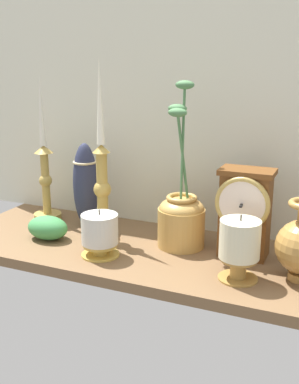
{
  "coord_description": "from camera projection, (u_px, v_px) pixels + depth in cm",
  "views": [
    {
      "loc": [
        42.42,
        -95.85,
        43.59
      ],
      "look_at": [
        0.37,
        0.0,
        14.0
      ],
      "focal_mm": 44.36,
      "sensor_mm": 36.0,
      "label": 1
    }
  ],
  "objects": [
    {
      "name": "tall_ceramic_vase",
      "position": [
        86.0,
        185.0,
        1.25
      ],
      "size": [
        6.58,
        6.58,
        22.59
      ],
      "color": "#282D48",
      "rests_on": "ground_plane"
    },
    {
      "name": "candlestick_tall_center",
      "position": [
        45.0,
        176.0,
        1.3
      ],
      "size": [
        7.62,
        7.62,
        39.63
      ],
      "color": "#AD9045",
      "rests_on": "ground_plane"
    },
    {
      "name": "back_wall",
      "position": [
        177.0,
        104.0,
        1.2
      ],
      "size": [
        120.0,
        2.0,
        65.0
      ],
      "primitive_type": "cube",
      "color": "silver",
      "rests_on": "ground_plane"
    },
    {
      "name": "pillar_candle_front",
      "position": [
        239.0,
        245.0,
        0.95
      ],
      "size": [
        8.25,
        8.25,
        13.86
      ],
      "color": "#AB833E",
      "rests_on": "ground_plane"
    },
    {
      "name": "pillar_candle_near_clock",
      "position": [
        100.0,
        234.0,
        1.07
      ],
      "size": [
        8.79,
        8.79,
        11.02
      ],
      "color": "gold",
      "rests_on": "ground_plane"
    },
    {
      "name": "ivy_sprig",
      "position": [
        48.0,
        228.0,
        1.18
      ],
      "size": [
        10.67,
        7.47,
        5.87
      ],
      "color": "#3E8D4B",
      "rests_on": "ground_plane"
    },
    {
      "name": "mantel_clock",
      "position": [
        245.0,
        212.0,
        1.06
      ],
      "size": [
        12.09,
        9.78,
        20.29
      ],
      "color": "brown",
      "rests_on": "ground_plane"
    },
    {
      "name": "candlestick_tall_left",
      "position": [
        102.0,
        181.0,
        1.15
      ],
      "size": [
        7.06,
        7.06,
        44.09
      ],
      "color": "#B69442",
      "rests_on": "ground_plane"
    },
    {
      "name": "ground_plane",
      "position": [
        148.0,
        253.0,
        1.13
      ],
      "size": [
        100.0,
        36.0,
        2.4
      ],
      "primitive_type": "cube",
      "color": "brown"
    },
    {
      "name": "brass_vase_jar",
      "position": [
        181.0,
        215.0,
        1.12
      ],
      "size": [
        11.29,
        11.29,
        38.89
      ],
      "color": "tan",
      "rests_on": "ground_plane"
    }
  ]
}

